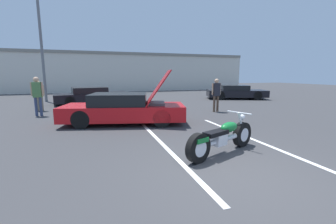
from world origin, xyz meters
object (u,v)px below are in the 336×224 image
Objects in this scene: spectator_midground at (37,93)px; spectator_by_show_car at (39,93)px; parked_car_left_row at (92,96)px; light_pole at (43,43)px; motorcycle at (222,138)px; parked_car_right_row at (236,92)px; spectator_near_motorcycle at (216,92)px; show_car_hood_open at (124,109)px.

spectator_by_show_car is at bearing 99.07° from spectator_midground.
spectator_by_show_car reaches higher than parked_car_left_row.
spectator_midground is (-2.38, -4.15, 0.57)m from parked_car_left_row.
light_pole is at bearing 95.34° from spectator_by_show_car.
parked_car_left_row is at bearing 82.70° from motorcycle.
spectator_by_show_car is at bearing -150.99° from parked_car_right_row.
spectator_near_motorcycle is at bearing -19.96° from spectator_by_show_car.
motorcycle is 11.72m from parked_car_left_row.
light_pole is at bearing 129.48° from show_car_hood_open.
show_car_hood_open is 6.00m from spectator_by_show_car.
spectator_near_motorcycle reaches higher than motorcycle.
show_car_hood_open is at bearing -125.24° from parked_car_right_row.
spectator_near_motorcycle is at bearing -10.28° from spectator_midground.
motorcycle is 1.45× the size of spectator_by_show_car.
light_pole reaches higher than spectator_midground.
show_car_hood_open is 0.99× the size of parked_car_left_row.
spectator_midground is at bearing -144.04° from parked_car_right_row.
parked_car_right_row is at bearing 46.98° from spectator_near_motorcycle.
parked_car_right_row is 2.70× the size of spectator_midground.
show_car_hood_open is (-1.82, 4.24, 0.19)m from motorcycle.
parked_car_left_row is at bearing 114.14° from show_car_hood_open.
light_pole is 3.20× the size of motorcycle.
light_pole is at bearing 137.33° from parked_car_left_row.
parked_car_right_row is 7.02m from spectator_near_motorcycle.
spectator_midground reaches higher than motorcycle.
spectator_near_motorcycle is (3.10, 5.62, 0.62)m from motorcycle.
parked_car_left_row is at bearing -33.67° from light_pole.
motorcycle is 6.45m from spectator_near_motorcycle.
spectator_by_show_car is (-13.57, -1.93, 0.40)m from parked_car_right_row.
motorcycle is 4.62m from show_car_hood_open.
show_car_hood_open is 7.18m from parked_car_left_row.
parked_car_left_row is 10.94m from parked_car_right_row.
motorcycle is 0.47× the size of parked_car_right_row.
spectator_midground is at bearing 155.25° from show_car_hood_open.
spectator_by_show_car is at bearing 160.04° from spectator_near_motorcycle.
spectator_near_motorcycle is at bearing -51.78° from parked_car_left_row.
spectator_by_show_car is at bearing -84.66° from light_pole.
parked_car_left_row is at bearing 43.47° from spectator_by_show_car.
spectator_by_show_car is (-3.88, 4.57, 0.35)m from show_car_hood_open.
light_pole is 12.41m from spectator_near_motorcycle.
spectator_midground is (-3.61, 2.92, 0.51)m from show_car_hood_open.
spectator_midground is at bearing -83.66° from light_pole.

